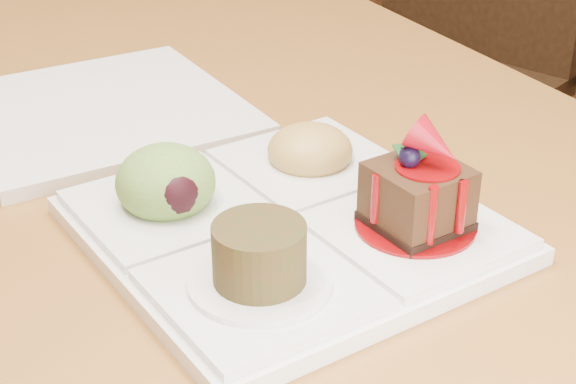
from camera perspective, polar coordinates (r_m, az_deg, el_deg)
name	(u,v)px	position (r m, az deg, el deg)	size (l,w,h in m)	color
chair_right	(449,30)	(1.70, 10.37, 10.28)	(0.55, 0.55, 0.96)	#311D10
sampler_plate	(283,211)	(0.59, -0.33, -1.24)	(0.27, 0.27, 0.10)	silver
second_plate	(100,112)	(0.79, -12.05, 5.07)	(0.23, 0.23, 0.01)	silver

